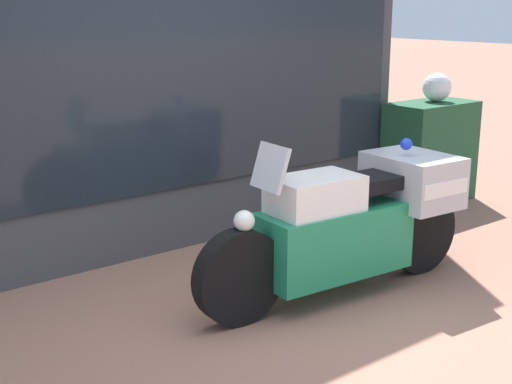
% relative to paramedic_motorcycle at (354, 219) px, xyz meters
% --- Properties ---
extents(ground_plane, '(60.00, 60.00, 0.00)m').
position_rel_paramedic_motorcycle_xyz_m(ground_plane, '(-0.74, -0.24, -0.55)').
color(ground_plane, '#9E6B56').
extents(shop_building, '(5.65, 0.55, 3.99)m').
position_rel_paramedic_motorcycle_xyz_m(shop_building, '(-1.12, 1.76, 1.45)').
color(shop_building, '#424247').
rests_on(shop_building, ground).
extents(window_display, '(4.37, 0.30, 1.95)m').
position_rel_paramedic_motorcycle_xyz_m(window_display, '(-0.40, 1.79, -0.08)').
color(window_display, slate).
rests_on(window_display, ground).
extents(paramedic_motorcycle, '(2.33, 0.71, 1.17)m').
position_rel_paramedic_motorcycle_xyz_m(paramedic_motorcycle, '(0.00, 0.00, 0.00)').
color(paramedic_motorcycle, black).
rests_on(paramedic_motorcycle, ground).
extents(utility_cabinet, '(0.96, 0.54, 1.05)m').
position_rel_paramedic_motorcycle_xyz_m(utility_cabinet, '(2.41, 1.23, -0.02)').
color(utility_cabinet, '#1E4C2D').
rests_on(utility_cabinet, ground).
extents(white_helmet, '(0.30, 0.30, 0.30)m').
position_rel_paramedic_motorcycle_xyz_m(white_helmet, '(2.47, 1.25, 0.65)').
color(white_helmet, white).
rests_on(white_helmet, utility_cabinet).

